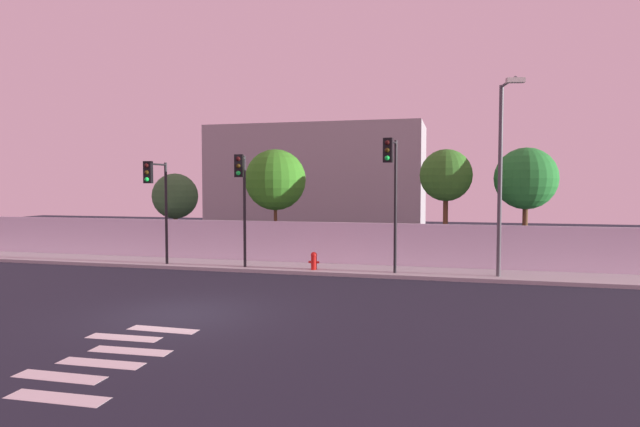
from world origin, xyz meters
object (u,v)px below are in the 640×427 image
street_lamp_curbside (502,165)px  roadside_tree_leftmost (175,196)px  traffic_light_center (156,190)px  traffic_light_right (242,186)px  roadside_tree_midright (446,176)px  fire_hydrant (314,260)px  roadside_tree_midleft (275,180)px  traffic_light_left (392,177)px  roadside_tree_rightmost (526,179)px

street_lamp_curbside → roadside_tree_leftmost: (-15.24, 3.34, -1.32)m
traffic_light_center → traffic_light_right: bearing=3.7°
roadside_tree_leftmost → roadside_tree_midright: 13.21m
street_lamp_curbside → fire_hydrant: size_ratio=9.85×
street_lamp_curbside → roadside_tree_midleft: street_lamp_curbside is taller
traffic_light_center → roadside_tree_midleft: bearing=46.9°
traffic_light_left → traffic_light_center: size_ratio=1.17×
fire_hydrant → traffic_light_center: bearing=-173.1°
traffic_light_left → fire_hydrant: (-3.19, 0.60, -3.35)m
traffic_light_right → traffic_light_center: bearing=-176.3°
traffic_light_right → street_lamp_curbside: 10.12m
traffic_light_right → street_lamp_curbside: bearing=3.0°
roadside_tree_midright → roadside_tree_rightmost: 3.31m
roadside_tree_leftmost → roadside_tree_midleft: size_ratio=0.79×
roadside_tree_leftmost → roadside_tree_midright: (13.18, 0.00, 0.97)m
roadside_tree_midleft → roadside_tree_leftmost: bearing=180.0°
fire_hydrant → roadside_tree_rightmost: size_ratio=0.14×
traffic_light_left → street_lamp_curbside: bearing=8.0°
roadside_tree_midright → traffic_light_center: bearing=-160.7°
traffic_light_right → street_lamp_curbside: size_ratio=0.65×
roadside_tree_leftmost → fire_hydrant: bearing=-22.3°
fire_hydrant → roadside_tree_rightmost: 9.64m
fire_hydrant → street_lamp_curbside: bearing=-0.3°
traffic_light_left → roadside_tree_midright: size_ratio=1.00×
fire_hydrant → roadside_tree_rightmost: (8.43, 3.30, 3.30)m
roadside_tree_midright → roadside_tree_leftmost: bearing=-180.0°
roadside_tree_midleft → roadside_tree_rightmost: size_ratio=1.02×
traffic_light_left → traffic_light_center: 9.82m
roadside_tree_midleft → roadside_tree_midright: bearing=0.0°
fire_hydrant → roadside_tree_midleft: roadside_tree_midleft is taller
roadside_tree_midleft → roadside_tree_midright: roadside_tree_midleft is taller
street_lamp_curbside → roadside_tree_midleft: size_ratio=1.35×
traffic_light_center → roadside_tree_leftmost: (-1.44, 4.10, -0.38)m
roadside_tree_rightmost → roadside_tree_midleft: bearing=180.0°
traffic_light_center → roadside_tree_midleft: roadside_tree_midleft is taller
traffic_light_right → roadside_tree_midleft: roadside_tree_midleft is taller
traffic_light_right → fire_hydrant: 4.20m
traffic_light_left → roadside_tree_leftmost: size_ratio=1.24×
street_lamp_curbside → roadside_tree_leftmost: bearing=167.6°
traffic_light_center → fire_hydrant: size_ratio=6.09×
fire_hydrant → roadside_tree_rightmost: bearing=21.4°
traffic_light_center → roadside_tree_rightmost: 15.60m
roadside_tree_midright → street_lamp_curbside: bearing=-58.4°
street_lamp_curbside → roadside_tree_leftmost: street_lamp_curbside is taller
traffic_light_center → roadside_tree_leftmost: bearing=109.3°
street_lamp_curbside → roadside_tree_midleft: (-9.95, 3.34, -0.51)m
fire_hydrant → roadside_tree_leftmost: 9.04m
roadside_tree_midright → traffic_light_right: bearing=-154.3°
street_lamp_curbside → roadside_tree_midright: street_lamp_curbside is taller
traffic_light_left → roadside_tree_midright: 4.36m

